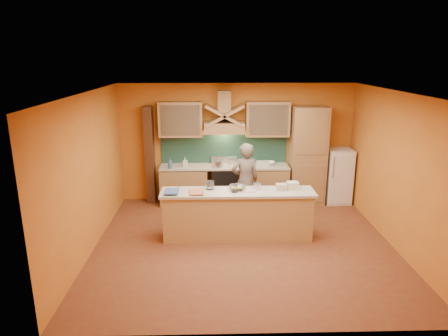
{
  "coord_description": "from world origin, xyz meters",
  "views": [
    {
      "loc": [
        -0.55,
        -6.8,
        3.4
      ],
      "look_at": [
        -0.34,
        0.9,
        1.23
      ],
      "focal_mm": 32.0,
      "sensor_mm": 36.0,
      "label": 1
    }
  ],
  "objects_px": {
    "stove": "(224,185)",
    "mixing_bowl": "(237,188)",
    "fridge": "(338,176)",
    "kitchen_scale": "(257,187)",
    "person": "(245,181)"
  },
  "relations": [
    {
      "from": "person",
      "to": "mixing_bowl",
      "type": "relative_size",
      "value": 5.4
    },
    {
      "from": "person",
      "to": "kitchen_scale",
      "type": "height_order",
      "value": "person"
    },
    {
      "from": "fridge",
      "to": "kitchen_scale",
      "type": "height_order",
      "value": "fridge"
    },
    {
      "from": "kitchen_scale",
      "to": "fridge",
      "type": "bearing_deg",
      "value": 29.1
    },
    {
      "from": "person",
      "to": "mixing_bowl",
      "type": "xyz_separation_m",
      "value": [
        -0.22,
        -0.91,
        0.15
      ]
    },
    {
      "from": "stove",
      "to": "person",
      "type": "relative_size",
      "value": 0.54
    },
    {
      "from": "stove",
      "to": "mixing_bowl",
      "type": "distance_m",
      "value": 1.89
    },
    {
      "from": "fridge",
      "to": "kitchen_scale",
      "type": "xyz_separation_m",
      "value": [
        -2.13,
        -1.79,
        0.34
      ]
    },
    {
      "from": "person",
      "to": "mixing_bowl",
      "type": "bearing_deg",
      "value": 63.3
    },
    {
      "from": "stove",
      "to": "mixing_bowl",
      "type": "relative_size",
      "value": 2.94
    },
    {
      "from": "stove",
      "to": "kitchen_scale",
      "type": "height_order",
      "value": "kitchen_scale"
    },
    {
      "from": "stove",
      "to": "person",
      "type": "height_order",
      "value": "person"
    },
    {
      "from": "kitchen_scale",
      "to": "stove",
      "type": "bearing_deg",
      "value": 96.69
    },
    {
      "from": "person",
      "to": "stove",
      "type": "bearing_deg",
      "value": -78.42
    },
    {
      "from": "kitchen_scale",
      "to": "mixing_bowl",
      "type": "xyz_separation_m",
      "value": [
        -0.38,
        -0.01,
        -0.01
      ]
    }
  ]
}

